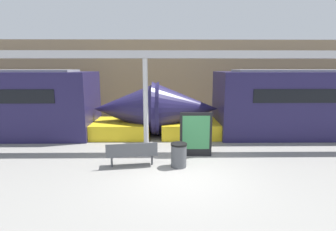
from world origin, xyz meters
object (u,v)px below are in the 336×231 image
object	(u,v)px
bench_near	(132,153)
support_column_near	(146,106)
trash_bin	(179,155)
poster_board	(196,134)

from	to	relation	value
bench_near	support_column_near	world-z (taller)	support_column_near
trash_bin	poster_board	xyz separation A→B (m)	(0.69, 1.07, 0.44)
trash_bin	bench_near	bearing A→B (deg)	179.43
poster_board	support_column_near	xyz separation A→B (m)	(-1.92, 0.75, 0.98)
bench_near	poster_board	size ratio (longest dim) A/B	1.04
bench_near	poster_board	distance (m)	2.53
bench_near	support_column_near	xyz separation A→B (m)	(0.36, 1.80, 1.33)
bench_near	poster_board	world-z (taller)	poster_board
bench_near	trash_bin	size ratio (longest dim) A/B	2.14
trash_bin	support_column_near	xyz separation A→B (m)	(-1.22, 1.81, 1.42)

